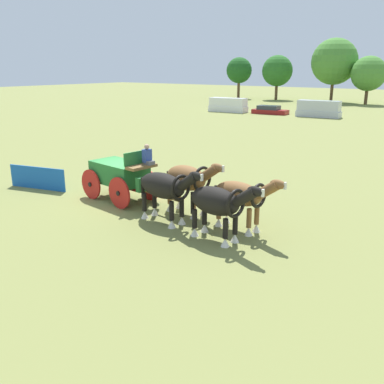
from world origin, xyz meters
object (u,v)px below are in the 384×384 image
Objects in this scene: draft_horse_lead_near at (241,196)px; parked_vehicle_b at (270,110)px; draft_horse_rear_near at (188,180)px; show_wagon at (122,174)px; draft_horse_rear_off at (165,187)px; parked_vehicle_a at (228,105)px; draft_horse_lead_off at (218,203)px; parked_vehicle_c at (319,109)px.

draft_horse_lead_near is 0.66× the size of parked_vehicle_b.
show_wagon is at bearing -176.29° from draft_horse_rear_near.
draft_horse_rear_off is 40.81m from parked_vehicle_b.
draft_horse_rear_off reaches higher than parked_vehicle_a.
draft_horse_lead_off is (2.58, -0.31, -0.05)m from draft_horse_rear_off.
draft_horse_rear_near is 0.99× the size of draft_horse_lead_off.
draft_horse_rear_near is 0.93× the size of draft_horse_rear_off.
show_wagon is 3.53m from draft_horse_rear_off.
parked_vehicle_c is (-4.79, 37.45, -0.24)m from show_wagon.
show_wagon is at bearing -65.29° from parked_vehicle_a.
parked_vehicle_a is (-20.22, 36.08, -0.55)m from draft_horse_rear_near.
parked_vehicle_a is at bearing 122.09° from draft_horse_lead_near.
draft_horse_rear_near is 2.91m from draft_horse_lead_off.
draft_horse_lead_near is 0.58× the size of parked_vehicle_c.
draft_horse_rear_off is 0.71× the size of parked_vehicle_b.
parked_vehicle_c is at bearing 101.95° from draft_horse_rear_off.
draft_horse_rear_near is at bearing 173.16° from draft_horse_lead_near.
show_wagon reaches higher than draft_horse_rear_off.
draft_horse_lead_off is (2.43, -1.60, -0.09)m from draft_horse_rear_near.
draft_horse_rear_near is 41.37m from parked_vehicle_a.
draft_horse_rear_near is at bearing -60.74° from parked_vehicle_a.
draft_horse_lead_off is at bearing -66.22° from parked_vehicle_b.
parked_vehicle_b is at bearing 114.72° from draft_horse_lead_near.
draft_horse_rear_off is at bearing -160.45° from draft_horse_lead_near.
draft_horse_rear_near reaches higher than parked_vehicle_a.
draft_horse_rear_off is at bearing -17.57° from show_wagon.
show_wagon reaches higher than parked_vehicle_b.
draft_horse_rear_near is 0.99× the size of draft_horse_lead_near.
show_wagon is 1.24× the size of parked_vehicle_b.
parked_vehicle_a is (-22.65, 37.69, -0.45)m from draft_horse_lead_off.
draft_horse_lead_off reaches higher than draft_horse_lead_near.
draft_horse_lead_near is 1.30m from draft_horse_lead_off.
draft_horse_lead_off is 0.66× the size of parked_vehicle_b.
parked_vehicle_c is (-10.91, 37.54, -0.36)m from draft_horse_lead_near.
draft_horse_rear_near is 38.14m from parked_vehicle_c.
draft_horse_lead_near is at bearing -73.80° from parked_vehicle_c.
parked_vehicle_a is 11.97m from parked_vehicle_c.
draft_horse_rear_off is at bearing -78.05° from parked_vehicle_c.
parked_vehicle_b is at bearing 113.78° from draft_horse_lead_off.
draft_horse_lead_near is 42.96m from parked_vehicle_a.
parked_vehicle_c is (-8.30, 37.22, -0.49)m from draft_horse_rear_near.
parked_vehicle_b is 6.25m from parked_vehicle_c.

